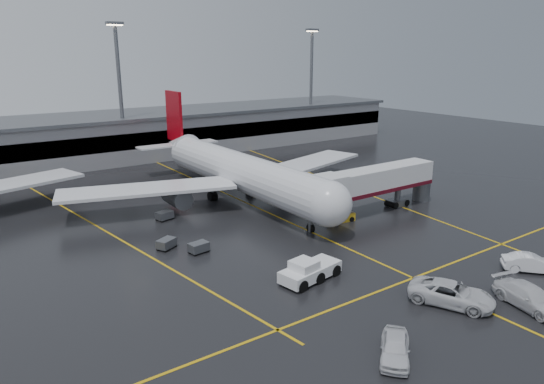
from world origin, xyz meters
TOP-DOWN VIEW (x-y plane):
  - ground at (0.00, 0.00)m, footprint 220.00×220.00m
  - apron_line_centre at (0.00, 0.00)m, footprint 0.25×90.00m
  - apron_line_stop at (0.00, -22.00)m, footprint 60.00×0.25m
  - apron_line_left at (-20.00, 10.00)m, footprint 9.99×69.35m
  - apron_line_right at (18.00, 10.00)m, footprint 7.57×69.64m
  - terminal at (0.00, 47.93)m, footprint 122.00×19.00m
  - light_mast_mid at (-5.00, 42.00)m, footprint 3.00×1.20m
  - light_mast_right at (40.00, 42.00)m, footprint 3.00×1.20m
  - main_airliner at (0.00, 9.70)m, footprint 48.80×45.60m
  - jet_bridge at (11.87, -6.00)m, footprint 19.90×3.40m
  - pushback_tractor at (-8.20, -16.75)m, footprint 6.51×3.56m
  - belt_loader at (5.45, -6.28)m, footprint 3.53×1.98m
  - service_van_a at (-1.38, -27.01)m, footprint 5.80×7.54m
  - service_van_b at (3.37, -31.03)m, footprint 3.92×6.76m
  - service_van_c at (10.33, -27.43)m, footprint 4.75×4.97m
  - service_van_d at (-11.03, -29.46)m, footprint 4.90×4.60m
  - baggage_cart_a at (-13.53, -5.11)m, footprint 2.16×1.57m
  - baggage_cart_b at (-15.87, -2.20)m, footprint 2.38×2.08m
  - baggage_cart_c at (-12.23, 6.78)m, footprint 2.26×1.75m

SIDE VIEW (x-z plane):
  - ground at x=0.00m, z-range 0.00..0.00m
  - apron_line_centre at x=0.00m, z-range 0.00..0.02m
  - apron_line_stop at x=0.00m, z-range 0.00..0.02m
  - apron_line_left at x=-20.00m, z-range 0.00..0.02m
  - apron_line_right at x=18.00m, z-range 0.00..0.02m
  - belt_loader at x=5.45m, z-range -0.54..1.59m
  - baggage_cart_a at x=-13.53m, z-range 0.07..1.19m
  - baggage_cart_b at x=-15.87m, z-range 0.07..1.19m
  - baggage_cart_c at x=-12.23m, z-range 0.07..1.19m
  - service_van_d at x=-11.03m, z-range 0.00..1.64m
  - service_van_c at x=10.33m, z-range 0.00..1.68m
  - pushback_tractor at x=-8.20m, z-range -0.23..1.99m
  - service_van_b at x=3.37m, z-range 0.00..1.84m
  - service_van_a at x=-1.38m, z-range 0.00..1.90m
  - jet_bridge at x=11.87m, z-range 0.91..6.96m
  - main_airliner at x=0.00m, z-range -2.84..11.26m
  - terminal at x=0.00m, z-range 0.02..8.62m
  - light_mast_mid at x=-5.00m, z-range 1.75..27.20m
  - light_mast_right at x=40.00m, z-range 1.75..27.20m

